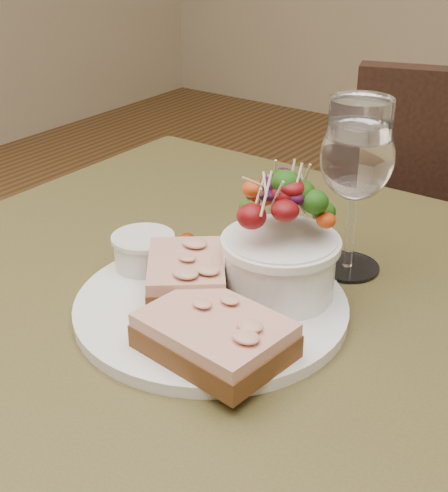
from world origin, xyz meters
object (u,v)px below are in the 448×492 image
Objects in this scene: sandwich_front at (215,335)px; ramekin at (144,249)px; sandwich_back at (186,273)px; salad_bowl at (281,240)px; wine_glass at (357,162)px; cafe_table at (218,394)px; dinner_plate at (211,306)px.

ramekin reaches higher than sandwich_front.
salad_bowl is (0.07, 0.05, 0.04)m from sandwich_back.
sandwich_back is 0.07m from ramekin.
wine_glass reaches higher than sandwich_front.
sandwich_front is 1.04× the size of salad_bowl.
sandwich_front is 0.24m from wine_glass.
cafe_table is 6.08× the size of sandwich_front.
wine_glass reaches higher than dinner_plate.
sandwich_front is 0.12m from salad_bowl.
ramekin is (-0.10, 0.02, 0.03)m from dinner_plate.
dinner_plate is 0.09m from sandwich_front.
sandwich_front is (0.05, -0.07, 0.13)m from cafe_table.
sandwich_back is at bearing -176.67° from dinner_plate.
salad_bowl reaches higher than sandwich_front.
ramekin is at bearing 173.21° from cafe_table.
ramekin is 0.49× the size of salad_bowl.
dinner_plate is at bearing -159.11° from cafe_table.
dinner_plate is 2.13× the size of sandwich_back.
dinner_plate is at bearing -131.77° from salad_bowl.
cafe_table is 12.94× the size of ramekin.
cafe_table is 6.36× the size of sandwich_back.
dinner_plate is 2.10× the size of salad_bowl.
sandwich_back reaches higher than ramekin.
dinner_plate is at bearing 54.76° from sandwich_back.
sandwich_front is at bearing -50.87° from dinner_plate.
ramekin is at bearing -141.79° from sandwich_back.
cafe_table is at bearing -129.01° from salad_bowl.
ramekin is (-0.11, 0.01, 0.13)m from cafe_table.
salad_bowl is 0.73× the size of wine_glass.
wine_glass is (0.10, 0.16, 0.09)m from sandwich_back.
cafe_table is 4.57× the size of wine_glass.
sandwich_back is 0.99× the size of salad_bowl.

